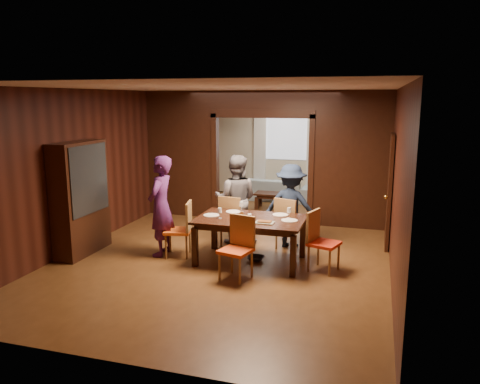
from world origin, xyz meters
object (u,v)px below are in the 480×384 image
(dining_table, at_px, (250,240))
(hutch, at_px, (80,198))
(chair_far_l, at_px, (234,220))
(person_navy, at_px, (291,206))
(person_purple, at_px, (161,206))
(chair_right, at_px, (324,242))
(person_grey, at_px, (236,200))
(chair_far_r, at_px, (290,223))
(coffee_table, at_px, (271,201))
(sofa, at_px, (274,189))
(chair_left, at_px, (178,229))
(chair_near, at_px, (236,249))

(dining_table, distance_m, hutch, 3.09)
(hutch, bearing_deg, chair_far_l, 25.44)
(chair_far_l, bearing_deg, person_navy, -158.46)
(person_purple, xyz_separation_m, chair_right, (2.84, 0.01, -0.40))
(person_grey, bearing_deg, chair_far_r, 169.85)
(coffee_table, distance_m, hutch, 5.04)
(person_navy, distance_m, dining_table, 1.21)
(chair_far_l, bearing_deg, sofa, -80.09)
(dining_table, bearing_deg, person_purple, -177.07)
(person_grey, relative_size, chair_far_r, 1.75)
(chair_right, bearing_deg, person_grey, 78.03)
(person_navy, xyz_separation_m, chair_left, (-1.79, -1.09, -0.29))
(dining_table, bearing_deg, chair_near, -90.63)
(coffee_table, relative_size, chair_near, 0.82)
(chair_near, bearing_deg, chair_right, 45.17)
(coffee_table, relative_size, chair_right, 0.82)
(chair_left, relative_size, chair_far_l, 1.00)
(person_navy, distance_m, hutch, 3.78)
(chair_far_l, bearing_deg, chair_near, 116.10)
(person_grey, relative_size, person_navy, 1.09)
(dining_table, bearing_deg, sofa, 97.66)
(person_purple, distance_m, dining_table, 1.68)
(person_grey, bearing_deg, person_purple, 36.68)
(dining_table, height_order, hutch, hutch)
(person_purple, xyz_separation_m, chair_far_r, (2.11, 0.97, -0.40))
(chair_near, bearing_deg, hutch, -173.53)
(chair_far_r, bearing_deg, dining_table, 79.23)
(person_navy, relative_size, chair_left, 1.60)
(chair_right, distance_m, hutch, 4.29)
(coffee_table, xyz_separation_m, chair_right, (1.78, -4.00, 0.28))
(person_purple, xyz_separation_m, chair_left, (0.30, 0.02, -0.40))
(chair_near, bearing_deg, chair_far_l, 122.56)
(chair_right, bearing_deg, person_purple, 107.87)
(coffee_table, relative_size, chair_left, 0.82)
(dining_table, bearing_deg, hutch, -172.48)
(chair_far_l, bearing_deg, chair_far_r, -165.75)
(coffee_table, height_order, chair_right, chair_right)
(chair_far_l, xyz_separation_m, chair_far_r, (1.04, 0.11, 0.00))
(chair_right, bearing_deg, chair_far_l, 81.98)
(sofa, xyz_separation_m, dining_table, (0.67, -4.95, 0.09))
(person_purple, distance_m, coffee_table, 4.20)
(chair_far_r, distance_m, hutch, 3.78)
(person_purple, xyz_separation_m, person_navy, (2.10, 1.11, -0.11))
(dining_table, xyz_separation_m, chair_left, (-1.30, -0.06, 0.10))
(coffee_table, relative_size, chair_far_r, 0.82)
(chair_right, xyz_separation_m, hutch, (-4.24, -0.32, 0.52))
(person_grey, distance_m, sofa, 4.05)
(person_purple, distance_m, chair_left, 0.50)
(chair_far_l, height_order, chair_far_r, same)
(person_grey, height_order, dining_table, person_grey)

